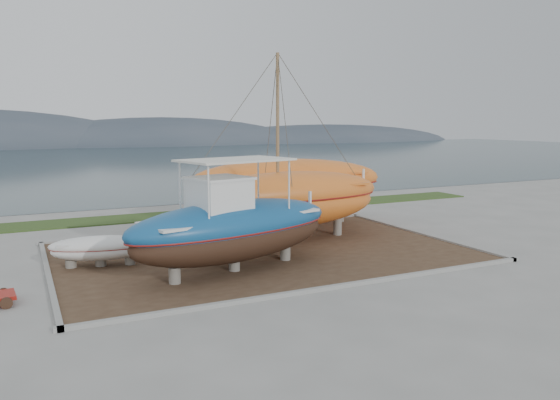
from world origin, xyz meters
name	(u,v)px	position (x,y,z in m)	size (l,w,h in m)	color
ground	(304,275)	(0.00, 0.00, 0.00)	(140.00, 140.00, 0.00)	gray
dirt_patch	(263,252)	(0.00, 4.00, 0.03)	(18.00, 12.00, 0.06)	#422D1E
curb_frame	(263,251)	(0.00, 4.00, 0.07)	(18.60, 12.60, 0.15)	gray
grass_strip	(191,214)	(0.00, 15.50, 0.04)	(44.00, 3.00, 0.08)	#284219
sea	(88,160)	(0.00, 70.00, 0.00)	(260.00, 100.00, 0.04)	#1A3034
mountain_ridge	(61,146)	(0.00, 125.00, 0.00)	(200.00, 36.00, 20.00)	#333D49
blue_caique	(234,216)	(-2.34, 1.56, 2.30)	(9.32, 2.91, 4.48)	#155087
white_dinghy	(100,251)	(-7.05, 4.64, 0.67)	(4.05, 1.52, 1.22)	white
orange_sailboat	(287,149)	(2.00, 5.52, 4.62)	(10.60, 3.12, 9.13)	orange
orange_bare_hull	(288,193)	(4.03, 9.48, 1.91)	(11.26, 3.38, 3.69)	orange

